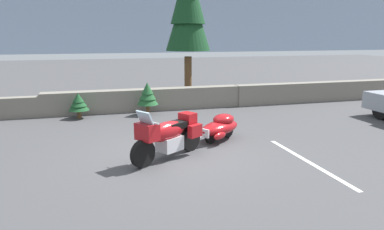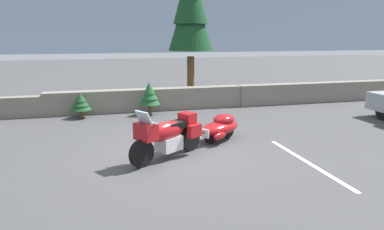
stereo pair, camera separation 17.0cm
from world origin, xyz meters
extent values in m
plane|color=#424244|center=(0.00, 0.00, 0.00)|extent=(80.00, 80.00, 0.00)
cube|color=slate|center=(0.00, 5.68, 0.44)|extent=(8.00, 0.59, 0.89)
cube|color=slate|center=(8.00, 5.59, 0.45)|extent=(8.00, 0.55, 0.90)
cube|color=#8C9EB7|center=(0.00, 95.63, 8.00)|extent=(240.00, 80.00, 16.00)
cylinder|color=black|center=(-1.01, -0.77, 0.33)|extent=(0.63, 0.47, 0.66)
cylinder|color=black|center=(0.38, 0.12, 0.33)|extent=(0.63, 0.47, 0.66)
cube|color=silver|center=(-0.27, -0.30, 0.38)|extent=(0.74, 0.69, 0.36)
ellipsoid|color=maroon|center=(-0.36, -0.35, 0.71)|extent=(1.25, 1.02, 0.48)
cube|color=maroon|center=(-0.88, -0.69, 0.83)|extent=(0.58, 0.63, 0.40)
cube|color=#9EB7C6|center=(-0.92, -0.72, 1.16)|extent=(0.40, 0.47, 0.34)
cube|color=black|center=(-0.10, -0.19, 0.81)|extent=(0.67, 0.61, 0.16)
cube|color=maroon|center=(0.30, 0.07, 0.91)|extent=(0.49, 0.51, 0.28)
cube|color=maroon|center=(0.42, -0.21, 0.63)|extent=(0.42, 0.35, 0.32)
cube|color=maroon|center=(0.09, 0.29, 0.63)|extent=(0.42, 0.35, 0.32)
cylinder|color=silver|center=(-0.84, -0.66, 1.06)|extent=(0.41, 0.61, 0.04)
cylinder|color=silver|center=(-0.96, -0.74, 0.58)|extent=(0.25, 0.20, 0.54)
cylinder|color=black|center=(1.12, 0.60, 0.22)|extent=(0.42, 0.32, 0.44)
cylinder|color=black|center=(1.82, 1.05, 0.22)|extent=(0.42, 0.32, 0.44)
ellipsoid|color=maroon|center=(1.47, 0.82, 0.38)|extent=(1.63, 1.38, 0.40)
ellipsoid|color=maroon|center=(1.62, 0.92, 0.60)|extent=(0.91, 0.86, 0.32)
cube|color=silver|center=(0.87, 0.44, 0.36)|extent=(0.22, 0.30, 0.24)
ellipsoid|color=maroon|center=(1.30, 0.33, 0.28)|extent=(0.51, 0.40, 0.20)
ellipsoid|color=maroon|center=(0.95, 0.87, 0.28)|extent=(0.51, 0.40, 0.20)
cylinder|color=silver|center=(0.54, 0.23, 0.27)|extent=(0.62, 0.42, 0.05)
cylinder|color=black|center=(8.09, 1.73, 0.34)|extent=(0.23, 0.68, 0.68)
cylinder|color=brown|center=(2.28, 7.39, 1.03)|extent=(0.34, 0.34, 2.07)
cone|color=#143D1E|center=(2.28, 7.39, 3.97)|extent=(2.04, 2.04, 3.26)
cylinder|color=brown|center=(-2.58, 4.90, 0.14)|extent=(0.15, 0.15, 0.27)
cone|color=#194723|center=(-2.58, 4.90, 0.53)|extent=(0.76, 0.76, 0.43)
cone|color=#194723|center=(-2.58, 4.90, 0.66)|extent=(0.59, 0.59, 0.38)
cone|color=#194723|center=(-2.58, 4.90, 0.79)|extent=(0.42, 0.42, 0.32)
cylinder|color=brown|center=(-0.03, 4.79, 0.18)|extent=(0.16, 0.16, 0.36)
cone|color=#1E5128|center=(-0.03, 4.79, 0.70)|extent=(0.82, 0.82, 0.58)
cone|color=#1E5128|center=(-0.03, 4.79, 0.87)|extent=(0.64, 0.64, 0.50)
cone|color=#1E5128|center=(-0.03, 4.79, 1.05)|extent=(0.45, 0.45, 0.43)
cube|color=silver|center=(2.92, -1.50, 0.00)|extent=(0.12, 3.60, 0.01)
camera|label=1|loc=(-2.03, -8.64, 3.01)|focal=33.26mm
camera|label=2|loc=(-1.87, -8.68, 3.01)|focal=33.26mm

